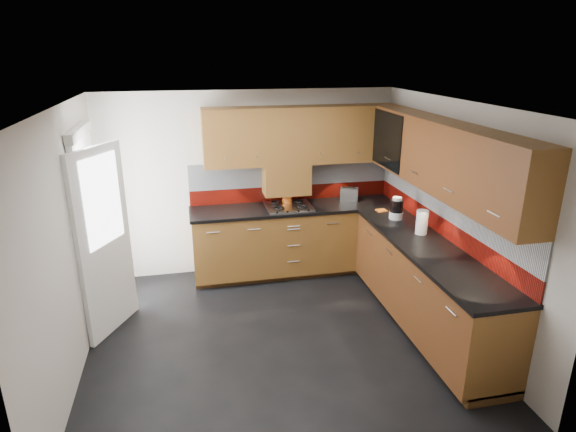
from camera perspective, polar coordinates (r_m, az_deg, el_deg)
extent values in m
cube|color=black|center=(5.23, -1.33, -14.25)|extent=(4.00, 3.80, 0.02)
cube|color=white|center=(4.39, -1.58, 13.67)|extent=(4.00, 3.80, 0.10)
cube|color=beige|center=(6.41, -4.53, 3.99)|extent=(4.00, 0.08, 2.64)
cube|color=beige|center=(3.07, 5.18, -13.80)|extent=(4.00, 0.08, 2.64)
cube|color=beige|center=(4.74, -25.17, -3.35)|extent=(0.08, 3.80, 2.64)
cube|color=beige|center=(5.36, 19.38, -0.11)|extent=(0.08, 3.80, 2.64)
cube|color=brown|center=(6.41, 0.94, -2.78)|extent=(2.70, 0.60, 0.95)
cube|color=#592E15|center=(5.39, 15.95, -8.00)|extent=(0.60, 2.60, 0.95)
cube|color=#442A13|center=(6.61, 0.86, -6.10)|extent=(2.70, 0.54, 0.10)
cube|color=#442A13|center=(5.61, 15.83, -11.84)|extent=(0.54, 2.60, 0.10)
cube|color=black|center=(6.25, 0.89, 0.97)|extent=(2.72, 0.62, 0.04)
cube|color=black|center=(5.19, 16.40, -3.73)|extent=(0.62, 2.60, 0.04)
cube|color=maroon|center=(6.49, 0.39, 2.79)|extent=(2.70, 0.02, 0.20)
cube|color=silver|center=(6.42, 0.40, 5.10)|extent=(2.70, 0.02, 0.34)
cube|color=maroon|center=(5.55, 17.70, -1.04)|extent=(0.02, 3.20, 0.20)
cube|color=silver|center=(5.46, 17.98, 1.62)|extent=(0.02, 3.20, 0.34)
cube|color=brown|center=(6.19, 1.63, 9.57)|extent=(2.50, 0.33, 0.72)
cube|color=#592E15|center=(5.12, 17.99, 6.63)|extent=(0.33, 2.87, 0.72)
cube|color=silver|center=(6.03, 0.62, 7.28)|extent=(1.80, 0.01, 0.16)
cube|color=silver|center=(5.05, 16.19, 4.20)|extent=(0.01, 2.00, 0.16)
cube|color=brown|center=(6.26, -0.20, 4.45)|extent=(0.60, 0.33, 0.40)
cube|color=black|center=(5.95, 11.62, 8.81)|extent=(0.01, 0.80, 0.66)
cube|color=#FFD18C|center=(6.08, 14.31, 8.82)|extent=(0.01, 0.76, 0.64)
cube|color=black|center=(6.02, 13.16, 9.00)|extent=(0.29, 0.76, 0.01)
cylinder|color=black|center=(5.78, 14.28, 9.52)|extent=(0.07, 0.07, 0.16)
cylinder|color=black|center=(5.91, 13.64, 9.78)|extent=(0.07, 0.07, 0.16)
cylinder|color=white|center=(6.05, 13.03, 10.02)|extent=(0.07, 0.07, 0.16)
cylinder|color=black|center=(6.18, 12.45, 10.25)|extent=(0.07, 0.07, 0.16)
cube|color=white|center=(5.61, -22.26, -1.57)|extent=(0.06, 0.95, 2.04)
cube|color=white|center=(5.26, -20.90, -2.97)|extent=(0.42, 0.73, 1.98)
cube|color=white|center=(5.12, -21.16, 1.73)|extent=(0.28, 0.50, 0.90)
cube|color=silver|center=(6.21, 0.10, 1.15)|extent=(0.59, 0.50, 0.02)
torus|color=black|center=(6.06, -1.05, 0.94)|extent=(0.13, 0.13, 0.02)
torus|color=black|center=(6.12, 1.73, 1.12)|extent=(0.13, 0.13, 0.02)
torus|color=black|center=(6.29, -1.48, 1.61)|extent=(0.13, 0.13, 0.02)
torus|color=black|center=(6.35, 1.21, 1.79)|extent=(0.13, 0.13, 0.02)
cube|color=black|center=(5.98, 0.59, 0.54)|extent=(0.44, 0.04, 0.02)
cylinder|color=#C45412|center=(6.32, -0.13, 2.14)|extent=(0.13, 0.13, 0.16)
cylinder|color=olive|center=(6.28, -0.14, 3.95)|extent=(0.06, 0.02, 0.32)
cylinder|color=olive|center=(6.28, -0.05, 3.85)|extent=(0.05, 0.04, 0.30)
cylinder|color=olive|center=(6.28, -0.20, 4.04)|extent=(0.07, 0.02, 0.35)
cylinder|color=olive|center=(6.28, 0.02, 3.74)|extent=(0.03, 0.05, 0.28)
cylinder|color=olive|center=(6.28, -0.30, 3.87)|extent=(0.05, 0.05, 0.31)
cube|color=silver|center=(6.55, 7.26, 2.60)|extent=(0.27, 0.22, 0.16)
cube|color=black|center=(6.52, 7.29, 3.33)|extent=(0.17, 0.09, 0.01)
cube|color=black|center=(6.56, 7.19, 3.41)|extent=(0.17, 0.09, 0.01)
cylinder|color=white|center=(5.91, 12.67, 0.09)|extent=(0.16, 0.16, 0.09)
cylinder|color=black|center=(5.88, 12.75, 1.17)|extent=(0.15, 0.15, 0.14)
cylinder|color=white|center=(5.85, 12.82, 2.01)|extent=(0.11, 0.11, 0.04)
cylinder|color=white|center=(5.48, 15.58, -0.71)|extent=(0.14, 0.14, 0.27)
cube|color=orange|center=(6.18, 11.00, 0.65)|extent=(0.14, 0.12, 0.01)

